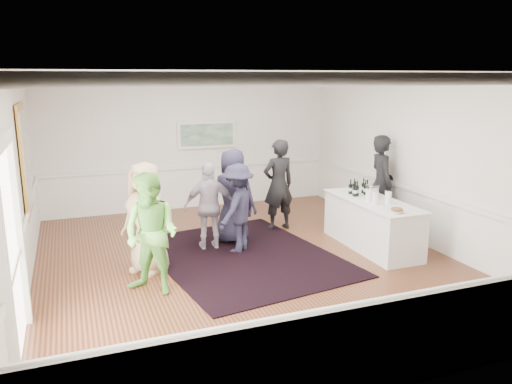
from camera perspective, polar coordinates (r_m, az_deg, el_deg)
name	(u,v)px	position (r m, az deg, el deg)	size (l,w,h in m)	color
floor	(246,261)	(8.81, -1.10, -7.89)	(8.00, 8.00, 0.00)	brown
ceiling	(246,73)	(8.23, -1.20, 13.41)	(7.00, 8.00, 0.02)	white
wall_left	(17,187)	(7.94, -25.69, 0.49)	(0.02, 8.00, 3.20)	white
wall_right	(418,159)	(10.08, 17.98, 3.58)	(0.02, 8.00, 3.20)	white
wall_back	(190,142)	(12.17, -7.52, 5.64)	(7.00, 0.02, 3.20)	white
wall_front	(388,245)	(4.91, 14.81, -5.83)	(7.00, 0.02, 3.20)	white
wainscoting	(246,234)	(8.64, -1.12, -4.80)	(7.00, 8.00, 1.00)	white
mirror	(25,160)	(9.18, -24.89, 3.39)	(0.05, 1.25, 1.85)	gold
doorway	(9,238)	(6.14, -26.36, -4.74)	(0.10, 1.78, 2.56)	white
landscape_painting	(207,135)	(12.19, -5.64, 6.55)	(1.44, 0.06, 0.66)	white
area_rug	(243,256)	(9.02, -1.45, -7.31)	(2.92, 3.84, 0.02)	black
serving_table	(372,224)	(9.60, 13.10, -3.55)	(0.86, 2.26, 0.92)	white
bartender	(381,184)	(10.56, 14.12, 0.93)	(0.73, 0.48, 2.01)	black
guest_tan	(146,218)	(8.28, -12.46, -2.90)	(0.90, 0.58, 1.84)	tan
guest_green	(151,234)	(7.45, -11.86, -4.73)	(0.88, 0.69, 1.82)	#6DBF4C
guest_lilac	(210,206)	(9.24, -5.31, -1.63)	(0.96, 0.40, 1.63)	#B8AABF
guest_dark_a	(238,208)	(9.07, -2.12, -1.86)	(1.06, 0.61, 1.63)	#201F33
guest_dark_b	(278,185)	(10.39, 2.57, 0.83)	(0.69, 0.46, 1.90)	black
guest_navy	(233,196)	(9.56, -2.65, -0.49)	(0.89, 0.58, 1.82)	#201F33
wine_bottles	(359,187)	(9.82, 11.64, 0.57)	(0.39, 0.32, 0.31)	black
juice_pitchers	(377,197)	(9.25, 13.70, -0.53)	(0.34, 0.39, 0.24)	#73AE3E
ice_bucket	(372,192)	(9.66, 13.14, 0.05)	(0.26, 0.26, 0.24)	silver
nut_bowl	(397,211)	(8.71, 15.78, -2.06)	(0.24, 0.24, 0.08)	white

